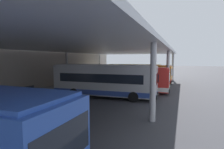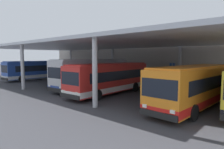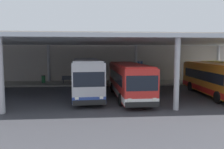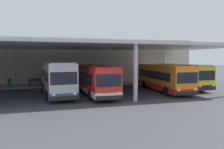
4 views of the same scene
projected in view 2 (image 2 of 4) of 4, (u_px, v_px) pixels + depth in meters
ground_plane at (72, 93)px, 20.61m from camera, size 200.00×200.00×0.00m
platform_kerb at (135, 82)px, 29.37m from camera, size 42.00×4.50×0.18m
station_building_facade at (147, 58)px, 31.48m from camera, size 48.00×1.60×7.25m
canopy_shelter at (107, 45)px, 24.24m from camera, size 40.00×17.00×5.55m
bus_nearest_bay at (37, 70)px, 32.66m from camera, size 2.88×10.58×3.17m
bus_second_bay at (93, 73)px, 23.52m from camera, size 3.29×11.48×3.57m
bus_middle_bay at (110, 78)px, 19.95m from camera, size 2.95×10.60×3.17m
bus_far_bay at (195, 86)px, 14.51m from camera, size 3.12×10.65×3.17m
bench_waiting at (119, 76)px, 31.52m from camera, size 1.80×0.45×0.92m
trash_bin at (105, 75)px, 33.86m from camera, size 0.52×0.52×0.98m
banner_sign at (172, 72)px, 24.48m from camera, size 0.70×0.12×3.20m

